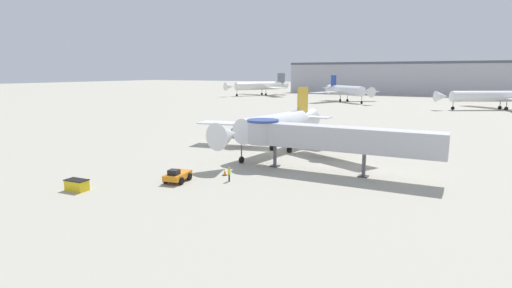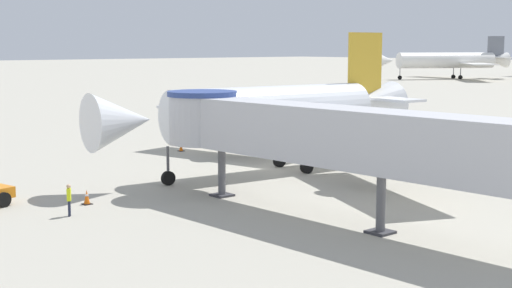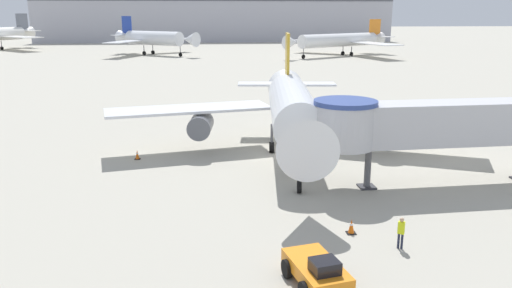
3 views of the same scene
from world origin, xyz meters
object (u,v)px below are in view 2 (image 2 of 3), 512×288
(traffic_cone_port_wing, at_px, (181,147))
(ground_crew_marshaller, at_px, (69,198))
(jet_bridge, at_px, (307,132))
(background_jet_gray_tail, at_px, (449,60))
(main_airplane, at_px, (278,113))
(traffic_cone_near_nose, at_px, (87,197))

(traffic_cone_port_wing, relative_size, ground_crew_marshaller, 0.45)
(jet_bridge, bearing_deg, background_jet_gray_tail, 119.45)
(main_airplane, height_order, jet_bridge, main_airplane)
(jet_bridge, distance_m, traffic_cone_near_nose, 12.76)
(main_airplane, xyz_separation_m, traffic_cone_port_wing, (-12.45, 0.63, -3.71))
(ground_crew_marshaller, bearing_deg, main_airplane, 132.88)
(main_airplane, distance_m, traffic_cone_near_nose, 15.32)
(traffic_cone_near_nose, bearing_deg, main_airplane, 92.33)
(background_jet_gray_tail, bearing_deg, ground_crew_marshaller, -35.08)
(traffic_cone_port_wing, distance_m, ground_crew_marshaller, 23.01)
(traffic_cone_near_nose, height_order, background_jet_gray_tail, background_jet_gray_tail)
(traffic_cone_port_wing, relative_size, background_jet_gray_tail, 0.02)
(traffic_cone_near_nose, xyz_separation_m, ground_crew_marshaller, (1.91, -1.99, 0.57))
(jet_bridge, distance_m, background_jet_gray_tail, 160.82)
(main_airplane, height_order, background_jet_gray_tail, background_jet_gray_tail)
(traffic_cone_port_wing, height_order, background_jet_gray_tail, background_jet_gray_tail)
(main_airplane, height_order, ground_crew_marshaller, main_airplane)
(main_airplane, distance_m, traffic_cone_port_wing, 13.00)
(main_airplane, xyz_separation_m, ground_crew_marshaller, (2.51, -16.84, -3.11))
(main_airplane, relative_size, background_jet_gray_tail, 0.87)
(main_airplane, bearing_deg, ground_crew_marshaller, -74.95)
(jet_bridge, bearing_deg, traffic_cone_near_nose, -145.70)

